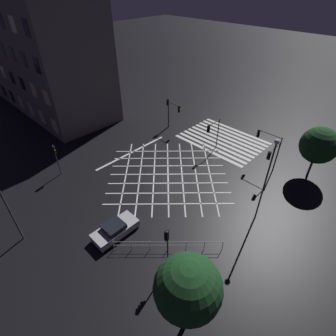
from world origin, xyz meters
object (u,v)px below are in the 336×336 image
object	(u,v)px
traffic_light_sw_cross	(272,155)
traffic_light_sw_main	(267,142)
traffic_light_se_main	(174,111)
street_lamp_west	(268,172)
street_tree_near	(319,145)
traffic_light_median_south	(213,130)
street_tree_far	(188,288)
waiting_car	(115,229)
traffic_light_se_cross	(168,107)
traffic_light_nw_main	(167,243)
traffic_light_ne_main	(55,154)

from	to	relation	value
traffic_light_sw_cross	traffic_light_sw_main	bearing A→B (deg)	-136.57
traffic_light_se_main	traffic_light_sw_cross	size ratio (longest dim) A/B	1.03
street_lamp_west	street_tree_near	bearing A→B (deg)	-95.65
street_lamp_west	street_tree_near	size ratio (longest dim) A/B	1.43
traffic_light_median_south	traffic_light_sw_main	world-z (taller)	traffic_light_sw_main
street_tree_near	street_tree_far	world-z (taller)	street_tree_far
waiting_car	traffic_light_sw_cross	bearing A→B (deg)	-18.45
traffic_light_sw_main	traffic_light_sw_cross	bearing A→B (deg)	133.43
traffic_light_sw_main	street_lamp_west	xyz separation A→B (m)	(-3.67, 7.91, 2.07)
street_tree_far	waiting_car	distance (m)	10.30
traffic_light_sw_main	street_tree_near	bearing A→B (deg)	-155.83
traffic_light_se_main	traffic_light_sw_cross	xyz separation A→B (m)	(-15.10, 0.78, -0.05)
traffic_light_se_main	traffic_light_sw_main	size ratio (longest dim) A/B	0.91
traffic_light_se_main	traffic_light_sw_main	world-z (taller)	traffic_light_sw_main
waiting_car	traffic_light_median_south	bearing A→B (deg)	7.44
traffic_light_sw_cross	traffic_light_sw_main	xyz separation A→B (m)	(1.49, -1.58, 0.37)
traffic_light_se_cross	traffic_light_nw_main	world-z (taller)	traffic_light_nw_main
traffic_light_nw_main	traffic_light_median_south	bearing A→B (deg)	-64.02
traffic_light_nw_main	traffic_light_sw_main	bearing A→B (deg)	-85.32
street_tree_near	waiting_car	xyz separation A→B (m)	(8.78, 20.50, -3.34)
traffic_light_sw_cross	street_lamp_west	distance (m)	7.12
traffic_light_nw_main	traffic_light_sw_main	xyz separation A→B (m)	(1.44, -17.60, 0.18)
street_tree_far	traffic_light_ne_main	bearing A→B (deg)	-6.02
traffic_light_se_main	street_tree_far	bearing A→B (deg)	-45.23
street_lamp_west	waiting_car	world-z (taller)	street_lamp_west
traffic_light_median_south	waiting_car	distance (m)	17.01
traffic_light_sw_cross	traffic_light_sw_main	world-z (taller)	traffic_light_sw_main
traffic_light_ne_main	street_tree_near	world-z (taller)	street_tree_near
traffic_light_median_south	traffic_light_nw_main	distance (m)	17.67
waiting_car	traffic_light_ne_main	bearing A→B (deg)	85.91
traffic_light_se_cross	traffic_light_sw_cross	world-z (taller)	traffic_light_se_cross
traffic_light_sw_cross	street_tree_far	bearing A→B (deg)	11.59
traffic_light_se_main	traffic_light_median_south	xyz separation A→B (m)	(-7.31, 0.92, 0.06)
street_lamp_west	traffic_light_se_cross	bearing A→B (deg)	-20.96
traffic_light_se_cross	traffic_light_ne_main	bearing A→B (deg)	-2.27
street_tree_far	street_lamp_west	bearing A→B (deg)	-82.55
traffic_light_ne_main	traffic_light_se_main	world-z (taller)	traffic_light_se_main
street_lamp_west	waiting_car	bearing A→B (deg)	53.42
street_tree_near	street_tree_far	size ratio (longest dim) A/B	0.89
traffic_light_se_main	waiting_car	xyz separation A→B (m)	(-9.49, 17.61, -2.39)
traffic_light_ne_main	traffic_light_nw_main	xyz separation A→B (m)	(-17.05, 0.01, 0.41)
traffic_light_sw_main	street_tree_far	distance (m)	20.51
traffic_light_ne_main	traffic_light_se_main	bearing A→B (deg)	83.19
traffic_light_se_cross	street_tree_near	world-z (taller)	street_tree_near
traffic_light_nw_main	street_tree_near	size ratio (longest dim) A/B	0.74
street_lamp_west	traffic_light_nw_main	bearing A→B (deg)	77.02
traffic_light_ne_main	street_tree_far	distance (m)	21.05
traffic_light_sw_cross	street_tree_near	world-z (taller)	street_tree_near
traffic_light_ne_main	traffic_light_sw_main	bearing A→B (deg)	48.41
traffic_light_sw_main	street_lamp_west	size ratio (longest dim) A/B	0.53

